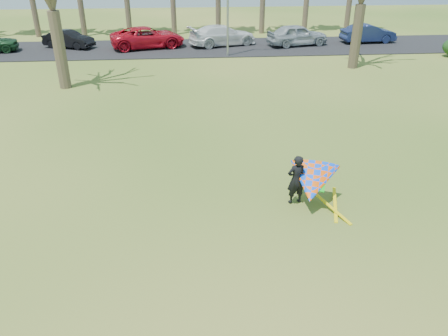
{
  "coord_description": "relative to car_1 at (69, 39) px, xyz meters",
  "views": [
    {
      "loc": [
        -1.05,
        -10.11,
        7.36
      ],
      "look_at": [
        0.0,
        2.0,
        1.1
      ],
      "focal_mm": 35.0,
      "sensor_mm": 36.0,
      "label": 1
    }
  ],
  "objects": [
    {
      "name": "car_5",
      "position": [
        24.14,
        -0.02,
        0.07
      ],
      "size": [
        4.55,
        1.91,
        1.46
      ],
      "primitive_type": "imported",
      "rotation": [
        0.0,
        0.0,
        1.65
      ],
      "color": "navy",
      "rests_on": "parking_strip"
    },
    {
      "name": "parking_strip",
      "position": [
        10.15,
        -0.73,
        -0.69
      ],
      "size": [
        46.0,
        7.0,
        0.06
      ],
      "primitive_type": "cube",
      "color": "black",
      "rests_on": "ground"
    },
    {
      "name": "car_2",
      "position": [
        6.18,
        -0.5,
        0.14
      ],
      "size": [
        6.2,
        3.98,
        1.59
      ],
      "primitive_type": "imported",
      "rotation": [
        0.0,
        0.0,
        1.82
      ],
      "color": "red",
      "rests_on": "parking_strip"
    },
    {
      "name": "car_4",
      "position": [
        18.04,
        -0.63,
        0.17
      ],
      "size": [
        5.15,
        2.95,
        1.65
      ],
      "primitive_type": "imported",
      "rotation": [
        0.0,
        0.0,
        1.79
      ],
      "color": "#9DA5AB",
      "rests_on": "parking_strip"
    },
    {
      "name": "car_3",
      "position": [
        12.09,
        -0.08,
        0.13
      ],
      "size": [
        5.83,
        3.76,
        1.57
      ],
      "primitive_type": "imported",
      "rotation": [
        0.0,
        0.0,
        1.88
      ],
      "color": "white",
      "rests_on": "parking_strip"
    },
    {
      "name": "car_1",
      "position": [
        0.0,
        0.0,
        0.0
      ],
      "size": [
        4.22,
        2.79,
        1.32
      ],
      "primitive_type": "imported",
      "rotation": [
        0.0,
        0.0,
        1.19
      ],
      "color": "black",
      "rests_on": "parking_strip"
    },
    {
      "name": "kite_flyer",
      "position": [
        12.78,
        -24.41,
        0.13
      ],
      "size": [
        2.13,
        2.39,
        2.02
      ],
      "color": "black",
      "rests_on": "ground"
    },
    {
      "name": "ground",
      "position": [
        10.15,
        -25.73,
        -0.72
      ],
      "size": [
        100.0,
        100.0,
        0.0
      ],
      "primitive_type": "plane",
      "color": "#245813",
      "rests_on": "ground"
    }
  ]
}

